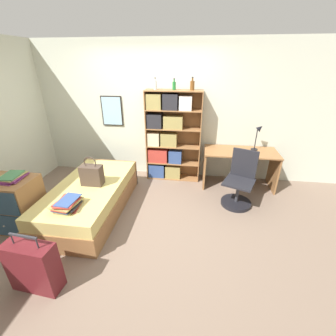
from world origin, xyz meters
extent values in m
plane|color=#756051|center=(0.00, 0.00, 0.00)|extent=(14.00, 14.00, 0.00)
cube|color=beige|center=(0.00, 1.53, 1.30)|extent=(10.00, 0.06, 2.60)
cube|color=black|center=(-0.84, 1.49, 1.31)|extent=(0.42, 0.02, 0.58)
cube|color=#99C1D6|center=(-0.84, 1.48, 1.31)|extent=(0.38, 0.01, 0.54)
cube|color=olive|center=(-0.75, 0.00, 0.15)|extent=(0.99, 1.94, 0.29)
cube|color=tan|center=(-0.75, 0.00, 0.39)|extent=(0.96, 1.91, 0.19)
cube|color=olive|center=(-0.75, 0.95, 0.24)|extent=(0.99, 0.04, 0.48)
cube|color=#47382D|center=(-0.68, 0.01, 0.64)|extent=(0.32, 0.17, 0.31)
torus|color=#47382D|center=(-0.68, 0.01, 0.85)|extent=(0.19, 0.02, 0.19)
cube|color=#B2382D|center=(-0.73, -0.63, 0.48)|extent=(0.31, 0.30, 0.01)
cube|color=#99894C|center=(-0.71, -0.62, 0.50)|extent=(0.24, 0.34, 0.01)
cube|color=#334C84|center=(-0.74, -0.64, 0.51)|extent=(0.28, 0.32, 0.01)
cube|color=#232328|center=(-0.73, -0.63, 0.52)|extent=(0.31, 0.27, 0.02)
cube|color=#B2382D|center=(-0.73, -0.64, 0.54)|extent=(0.25, 0.34, 0.02)
cube|color=#99894C|center=(-0.74, -0.62, 0.55)|extent=(0.33, 0.38, 0.01)
cube|color=#B2382D|center=(-0.73, -0.62, 0.57)|extent=(0.27, 0.31, 0.02)
cube|color=#B2382D|center=(-0.72, -0.62, 0.59)|extent=(0.26, 0.35, 0.02)
cube|color=#334C84|center=(-0.71, -0.62, 0.60)|extent=(0.23, 0.33, 0.01)
cube|color=#5B191E|center=(-0.71, -1.39, 0.29)|extent=(0.53, 0.25, 0.58)
cylinder|color=#2D2D33|center=(-0.85, -1.38, 0.64)|extent=(0.01, 0.01, 0.12)
cylinder|color=#2D2D33|center=(-0.57, -1.41, 0.64)|extent=(0.01, 0.01, 0.12)
cube|color=#2D2D33|center=(-0.71, -1.39, 0.70)|extent=(0.31, 0.04, 0.02)
cube|color=olive|center=(-1.63, -0.51, 0.38)|extent=(0.65, 0.51, 0.76)
cube|color=#284256|center=(-1.63, -0.77, 0.20)|extent=(0.61, 0.01, 0.34)
sphere|color=#B2A893|center=(-1.63, -0.78, 0.20)|extent=(0.02, 0.02, 0.02)
cube|color=#7A336B|center=(-1.58, -0.48, 0.77)|extent=(0.26, 0.34, 0.01)
cube|color=#7A336B|center=(-1.57, -0.46, 0.78)|extent=(0.31, 0.35, 0.01)
cube|color=#7A336B|center=(-1.57, -0.48, 0.79)|extent=(0.27, 0.31, 0.01)
cube|color=#7A336B|center=(-1.58, -0.48, 0.80)|extent=(0.32, 0.34, 0.01)
cube|color=#99894C|center=(-1.58, -0.47, 0.81)|extent=(0.29, 0.33, 0.01)
cube|color=#427A4C|center=(-1.57, -0.48, 0.82)|extent=(0.25, 0.32, 0.02)
cube|color=olive|center=(-0.10, 1.33, 0.87)|extent=(0.02, 0.30, 1.75)
cube|color=olive|center=(0.94, 1.33, 0.87)|extent=(0.02, 0.30, 1.75)
cube|color=olive|center=(0.42, 1.48, 0.87)|extent=(1.05, 0.01, 1.75)
cube|color=olive|center=(0.42, 1.33, 0.01)|extent=(1.02, 0.30, 0.02)
cube|color=olive|center=(0.42, 1.33, 0.35)|extent=(1.02, 0.30, 0.02)
cube|color=olive|center=(0.42, 1.33, 0.70)|extent=(1.02, 0.30, 0.02)
cube|color=olive|center=(0.42, 1.33, 1.05)|extent=(1.02, 0.30, 0.02)
cube|color=olive|center=(0.42, 1.33, 1.40)|extent=(1.02, 0.30, 0.02)
cube|color=olive|center=(0.42, 1.33, 1.74)|extent=(1.02, 0.30, 0.02)
cube|color=#334C84|center=(0.08, 1.32, 0.16)|extent=(0.32, 0.23, 0.28)
cube|color=#99894C|center=(0.42, 1.32, 0.15)|extent=(0.30, 0.23, 0.25)
cube|color=#B2382D|center=(0.12, 1.32, 0.49)|extent=(0.38, 0.23, 0.26)
cube|color=#334C84|center=(0.47, 1.32, 0.49)|extent=(0.25, 0.23, 0.25)
cube|color=beige|center=(0.04, 1.32, 0.83)|extent=(0.23, 0.23, 0.25)
cube|color=#99894C|center=(0.34, 1.32, 0.83)|extent=(0.31, 0.23, 0.25)
cube|color=#232328|center=(0.06, 1.32, 1.19)|extent=(0.28, 0.23, 0.26)
cube|color=#99894C|center=(0.42, 1.32, 1.17)|extent=(0.36, 0.23, 0.23)
cube|color=#99894C|center=(0.06, 1.32, 1.54)|extent=(0.27, 0.23, 0.27)
cube|color=#232328|center=(0.36, 1.32, 1.55)|extent=(0.27, 0.23, 0.28)
cube|color=silver|center=(0.64, 1.32, 1.53)|extent=(0.22, 0.23, 0.25)
cylinder|color=#B7BCC1|center=(0.08, 1.35, 1.82)|extent=(0.06, 0.06, 0.14)
cylinder|color=#B7BCC1|center=(0.08, 1.35, 1.91)|extent=(0.02, 0.02, 0.04)
cylinder|color=#232328|center=(0.08, 1.35, 1.94)|extent=(0.03, 0.03, 0.02)
cylinder|color=#1E6B2D|center=(0.42, 1.33, 1.82)|extent=(0.06, 0.06, 0.14)
cylinder|color=#1E6B2D|center=(0.42, 1.33, 1.91)|extent=(0.02, 0.02, 0.04)
cylinder|color=#232328|center=(0.42, 1.33, 1.94)|extent=(0.03, 0.03, 0.02)
cylinder|color=brown|center=(0.74, 1.33, 1.83)|extent=(0.08, 0.08, 0.15)
cylinder|color=brown|center=(0.74, 1.33, 1.93)|extent=(0.03, 0.03, 0.05)
cylinder|color=#232328|center=(0.74, 1.33, 1.96)|extent=(0.03, 0.03, 0.02)
cube|color=olive|center=(1.70, 1.17, 0.70)|extent=(1.32, 0.62, 0.02)
cube|color=olive|center=(1.05, 1.17, 0.35)|extent=(0.03, 0.58, 0.69)
cube|color=olive|center=(2.34, 1.17, 0.35)|extent=(0.03, 0.58, 0.69)
cylinder|color=black|center=(1.95, 1.28, 0.72)|extent=(0.12, 0.12, 0.02)
cylinder|color=black|center=(1.95, 1.28, 0.92)|extent=(0.02, 0.02, 0.38)
cone|color=black|center=(1.99, 1.28, 1.13)|extent=(0.15, 0.11, 0.15)
cylinder|color=black|center=(1.60, 0.48, 0.03)|extent=(0.50, 0.50, 0.06)
cylinder|color=#333338|center=(1.60, 0.48, 0.21)|extent=(0.05, 0.05, 0.41)
cube|color=black|center=(1.60, 0.48, 0.43)|extent=(0.59, 0.59, 0.03)
cube|color=black|center=(1.68, 0.68, 0.69)|extent=(0.39, 0.19, 0.48)
cylinder|color=#B7B2A8|center=(1.63, 1.11, 0.14)|extent=(0.20, 0.20, 0.29)
camera|label=1|loc=(0.90, -2.84, 2.21)|focal=24.00mm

